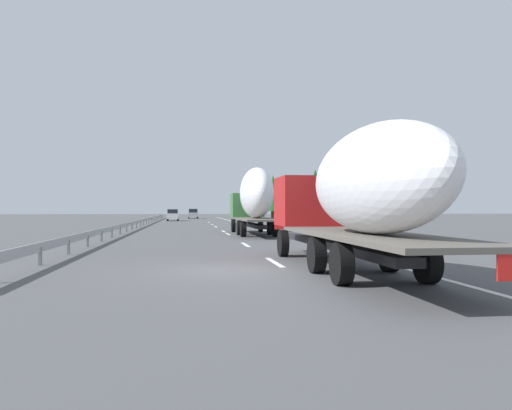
{
  "coord_description": "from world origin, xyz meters",
  "views": [
    {
      "loc": [
        -15.47,
        1.23,
        1.85
      ],
      "look_at": [
        14.53,
        -2.86,
        2.09
      ],
      "focal_mm": 35.85,
      "sensor_mm": 36.0,
      "label": 1
    }
  ],
  "objects_px": {
    "car_white_van": "(173,215)",
    "road_sign": "(253,205)",
    "truck_trailing": "(356,191)",
    "car_silver_hatch": "(193,214)",
    "truck_lead": "(254,198)"
  },
  "relations": [
    {
      "from": "road_sign",
      "to": "truck_trailing",
      "type": "bearing_deg",
      "value": 176.18
    },
    {
      "from": "truck_lead",
      "to": "road_sign",
      "type": "bearing_deg",
      "value": -7.3
    },
    {
      "from": "truck_trailing",
      "to": "car_white_van",
      "type": "xyz_separation_m",
      "value": [
        66.07,
        6.94,
        -1.44
      ]
    },
    {
      "from": "truck_lead",
      "to": "car_white_van",
      "type": "height_order",
      "value": "truck_lead"
    },
    {
      "from": "truck_trailing",
      "to": "car_silver_hatch",
      "type": "relative_size",
      "value": 2.99
    },
    {
      "from": "truck_lead",
      "to": "truck_trailing",
      "type": "xyz_separation_m",
      "value": [
        -22.16,
        -0.0,
        -0.27
      ]
    },
    {
      "from": "car_white_van",
      "to": "road_sign",
      "type": "bearing_deg",
      "value": -153.01
    },
    {
      "from": "car_silver_hatch",
      "to": "car_white_van",
      "type": "bearing_deg",
      "value": 170.36
    },
    {
      "from": "truck_trailing",
      "to": "car_white_van",
      "type": "bearing_deg",
      "value": 5.99
    },
    {
      "from": "car_white_van",
      "to": "truck_lead",
      "type": "bearing_deg",
      "value": -171.02
    },
    {
      "from": "truck_lead",
      "to": "car_white_van",
      "type": "relative_size",
      "value": 3.2
    },
    {
      "from": "car_white_van",
      "to": "car_silver_hatch",
      "type": "xyz_separation_m",
      "value": [
        19.9,
        -3.38,
        0.03
      ]
    },
    {
      "from": "car_silver_hatch",
      "to": "road_sign",
      "type": "distance_m",
      "value": 40.19
    },
    {
      "from": "truck_trailing",
      "to": "car_silver_hatch",
      "type": "xyz_separation_m",
      "value": [
        85.98,
        3.56,
        -1.42
      ]
    },
    {
      "from": "car_white_van",
      "to": "road_sign",
      "type": "height_order",
      "value": "road_sign"
    }
  ]
}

